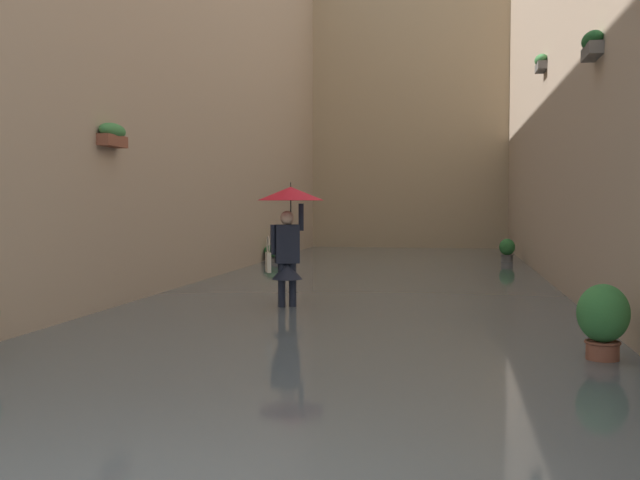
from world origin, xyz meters
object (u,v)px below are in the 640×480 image
at_px(person_wading, 289,220).
at_px(potted_plant_mid_left, 603,321).
at_px(potted_plant_far_right, 276,253).
at_px(potted_plant_near_left, 507,251).

height_order(person_wading, potted_plant_mid_left, person_wading).
distance_m(potted_plant_mid_left, potted_plant_far_right, 14.11).
distance_m(person_wading, potted_plant_mid_left, 5.47).
height_order(potted_plant_mid_left, potted_plant_near_left, potted_plant_mid_left).
xyz_separation_m(potted_plant_mid_left, potted_plant_near_left, (0.04, -13.57, -0.10)).
relative_size(person_wading, potted_plant_mid_left, 2.28).
relative_size(potted_plant_near_left, potted_plant_far_right, 1.15).
relative_size(person_wading, potted_plant_near_left, 2.70).
distance_m(person_wading, potted_plant_near_left, 11.06).
bearing_deg(potted_plant_far_right, person_wading, 104.97).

